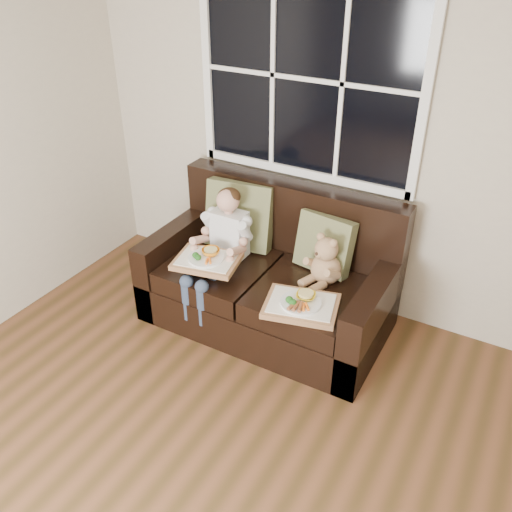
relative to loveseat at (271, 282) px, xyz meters
The scene contains 9 objects.
room_walls 2.46m from the loveseat, 74.58° to the right, with size 4.52×5.02×2.71m.
window_back 1.42m from the loveseat, 90.00° to the left, with size 1.62×0.04×1.37m.
loveseat is the anchor object (origin of this frame).
pillow_left 0.54m from the loveseat, 156.38° to the left, with size 0.52×0.30×0.51m.
pillow_right 0.50m from the loveseat, 25.00° to the left, with size 0.42×0.24×0.41m.
child 0.48m from the loveseat, 160.62° to the right, with size 0.36×0.59×0.81m.
teddy_bear 0.50m from the loveseat, ahead, with size 0.26×0.31×0.37m.
tray_left 0.53m from the loveseat, 136.07° to the right, with size 0.48×0.40×0.10m.
tray_right 0.55m from the loveseat, 41.12° to the right, with size 0.53×0.45×0.10m.
Camera 1 is at (0.93, -0.84, 2.53)m, focal length 38.00 mm.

